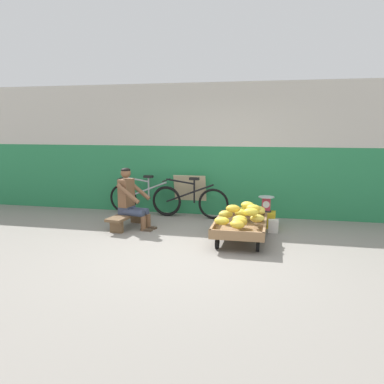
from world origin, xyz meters
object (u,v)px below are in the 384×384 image
object	(u,v)px
weighing_scale	(266,204)
bicycle_far_left	(189,201)
sign_board	(190,195)
banana_cart	(241,227)
plastic_crate	(266,219)
bicycle_near_left	(144,198)
shopping_bag	(273,226)
low_bench	(127,217)
vendor_seated	(131,198)

from	to	relation	value
weighing_scale	bicycle_far_left	size ratio (longest dim) A/B	0.18
bicycle_far_left	sign_board	bearing A→B (deg)	99.00
banana_cart	plastic_crate	size ratio (longest dim) A/B	4.01
bicycle_far_left	sign_board	world-z (taller)	sign_board
plastic_crate	bicycle_near_left	size ratio (longest dim) A/B	0.22
sign_board	shopping_bag	xyz separation A→B (m)	(1.79, -1.14, -0.31)
sign_board	shopping_bag	world-z (taller)	sign_board
banana_cart	low_bench	xyz separation A→B (m)	(-2.18, 0.41, -0.04)
low_bench	bicycle_near_left	world-z (taller)	bicycle_near_left
low_bench	vendor_seated	world-z (taller)	vendor_seated
bicycle_far_left	banana_cart	bearing A→B (deg)	-50.30
bicycle_far_left	weighing_scale	bearing A→B (deg)	-15.75
weighing_scale	sign_board	world-z (taller)	sign_board
plastic_crate	sign_board	distance (m)	1.84
low_bench	sign_board	world-z (taller)	sign_board
plastic_crate	bicycle_far_left	size ratio (longest dim) A/B	0.22
vendor_seated	weighing_scale	xyz separation A→B (m)	(2.49, 0.60, -0.11)
weighing_scale	vendor_seated	bearing A→B (deg)	-166.40
banana_cart	plastic_crate	world-z (taller)	banana_cart
plastic_crate	sign_board	xyz separation A→B (m)	(-1.64, 0.78, 0.28)
weighing_scale	banana_cart	bearing A→B (deg)	-111.35
bicycle_near_left	plastic_crate	bearing A→B (deg)	-12.42
banana_cart	sign_board	bearing A→B (deg)	125.22
weighing_scale	bicycle_far_left	world-z (taller)	bicycle_far_left
banana_cart	weighing_scale	distance (m)	1.09
low_bench	sign_board	xyz separation A→B (m)	(0.93, 1.37, 0.23)
bicycle_near_left	sign_board	xyz separation A→B (m)	(0.99, 0.20, 0.08)
weighing_scale	shopping_bag	distance (m)	0.52
bicycle_near_left	bicycle_far_left	distance (m)	1.05
bicycle_far_left	low_bench	bearing A→B (deg)	-133.47
banana_cart	shopping_bag	bearing A→B (deg)	49.73
low_bench	bicycle_near_left	bearing A→B (deg)	92.86
shopping_bag	sign_board	bearing A→B (deg)	147.47
low_bench	bicycle_far_left	world-z (taller)	bicycle_far_left
weighing_scale	shopping_bag	bearing A→B (deg)	-68.11
vendor_seated	bicycle_far_left	bearing A→B (deg)	49.56
weighing_scale	shopping_bag	xyz separation A→B (m)	(0.15, -0.36, -0.33)
banana_cart	plastic_crate	bearing A→B (deg)	68.67
banana_cart	shopping_bag	size ratio (longest dim) A/B	6.01
weighing_scale	sign_board	size ratio (longest dim) A/B	0.34
banana_cart	shopping_bag	world-z (taller)	banana_cart
low_bench	weighing_scale	xyz separation A→B (m)	(2.58, 0.59, 0.25)
banana_cart	vendor_seated	size ratio (longest dim) A/B	1.27
sign_board	bicycle_near_left	bearing A→B (deg)	-168.76
banana_cart	plastic_crate	xyz separation A→B (m)	(0.39, 1.00, -0.09)
low_bench	plastic_crate	world-z (taller)	plastic_crate
bicycle_near_left	bicycle_far_left	bearing A→B (deg)	-7.22
banana_cart	bicycle_far_left	bearing A→B (deg)	129.70
banana_cart	bicycle_far_left	distance (m)	1.89
sign_board	shopping_bag	distance (m)	2.15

